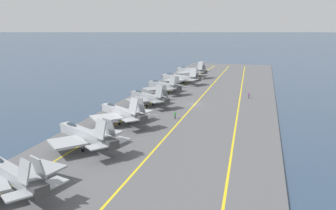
{
  "coord_description": "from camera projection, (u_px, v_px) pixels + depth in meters",
  "views": [
    {
      "loc": [
        -90.64,
        -17.03,
        21.09
      ],
      "look_at": [
        -13.2,
        3.81,
        2.9
      ],
      "focal_mm": 38.0,
      "sensor_mm": 36.0,
      "label": 1
    }
  ],
  "objects": [
    {
      "name": "carrier_deck",
      "position": [
        195.0,
        105.0,
        94.3
      ],
      "size": [
        205.07,
        41.63,
        0.4
      ],
      "primitive_type": "cube",
      "color": "#565659",
      "rests_on": "ground"
    },
    {
      "name": "parked_jet_nearest",
      "position": [
        12.0,
        174.0,
        43.72
      ],
      "size": [
        13.05,
        15.32,
        6.12
      ],
      "color": "#93999E",
      "rests_on": "carrier_deck"
    },
    {
      "name": "parked_jet_fourth",
      "position": [
        148.0,
        97.0,
        92.2
      ],
      "size": [
        12.72,
        15.34,
        6.23
      ],
      "color": "gray",
      "rests_on": "carrier_deck"
    },
    {
      "name": "parked_jet_fifth",
      "position": [
        163.0,
        86.0,
        109.21
      ],
      "size": [
        13.36,
        14.72,
        5.81
      ],
      "color": "gray",
      "rests_on": "carrier_deck"
    },
    {
      "name": "parked_jet_third",
      "position": [
        122.0,
        112.0,
        75.39
      ],
      "size": [
        13.98,
        15.98,
        6.6
      ],
      "color": "#A8AAAF",
      "rests_on": "carrier_deck"
    },
    {
      "name": "crew_purple_vest",
      "position": [
        249.0,
        95.0,
        101.96
      ],
      "size": [
        0.42,
        0.46,
        1.68
      ],
      "color": "#383328",
      "rests_on": "carrier_deck"
    },
    {
      "name": "ground_plane",
      "position": [
        195.0,
        106.0,
        94.34
      ],
      "size": [
        2000.0,
        2000.0,
        0.0
      ],
      "primitive_type": "plane",
      "color": "#2D425B"
    },
    {
      "name": "parked_jet_seventh",
      "position": [
        191.0,
        70.0,
        142.9
      ],
      "size": [
        13.11,
        16.14,
        6.63
      ],
      "color": "#93999E",
      "rests_on": "carrier_deck"
    },
    {
      "name": "parked_jet_sixth",
      "position": [
        180.0,
        77.0,
        126.77
      ],
      "size": [
        14.05,
        17.39,
        6.02
      ],
      "color": "#9EA3A8",
      "rests_on": "carrier_deck"
    },
    {
      "name": "deck_stripe_edge_line",
      "position": [
        154.0,
        102.0,
        97.15
      ],
      "size": [
        184.39,
        8.65,
        0.01
      ],
      "primitive_type": "cube",
      "rotation": [
        0.0,
        0.0,
        -0.04
      ],
      "color": "yellow",
      "rests_on": "carrier_deck"
    },
    {
      "name": "crew_green_vest",
      "position": [
        175.0,
        115.0,
        79.51
      ],
      "size": [
        0.35,
        0.43,
        1.75
      ],
      "color": "#232328",
      "rests_on": "carrier_deck"
    },
    {
      "name": "parked_jet_second",
      "position": [
        85.0,
        135.0,
        59.93
      ],
      "size": [
        13.19,
        16.56,
        6.34
      ],
      "color": "#9EA3A8",
      "rests_on": "carrier_deck"
    },
    {
      "name": "deck_stripe_foul_line",
      "position": [
        239.0,
        107.0,
        91.35
      ],
      "size": [
        184.44,
        7.41,
        0.01
      ],
      "primitive_type": "cube",
      "rotation": [
        0.0,
        0.0,
        0.04
      ],
      "color": "yellow",
      "rests_on": "carrier_deck"
    },
    {
      "name": "deck_stripe_centerline",
      "position": [
        195.0,
        104.0,
        94.25
      ],
      "size": [
        184.56,
        0.36,
        0.01
      ],
      "primitive_type": "cube",
      "color": "yellow",
      "rests_on": "carrier_deck"
    }
  ]
}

